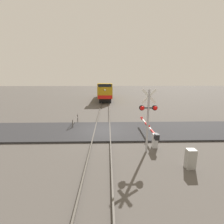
# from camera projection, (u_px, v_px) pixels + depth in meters

# --- Properties ---
(ground_plane) EXTENTS (160.00, 160.00, 0.00)m
(ground_plane) POSITION_uv_depth(u_px,v_px,m) (102.00, 131.00, 14.82)
(ground_plane) COLOR #514C47
(rail_track_left) EXTENTS (0.08, 80.00, 0.15)m
(rail_track_left) POSITION_uv_depth(u_px,v_px,m) (95.00, 131.00, 14.79)
(rail_track_left) COLOR #59544C
(rail_track_left) RESTS_ON ground_plane
(rail_track_right) EXTENTS (0.08, 80.00, 0.15)m
(rail_track_right) POSITION_uv_depth(u_px,v_px,m) (110.00, 131.00, 14.82)
(rail_track_right) COLOR #59544C
(rail_track_right) RESTS_ON ground_plane
(road_surface) EXTENTS (36.00, 5.29, 0.15)m
(road_surface) POSITION_uv_depth(u_px,v_px,m) (102.00, 131.00, 14.80)
(road_surface) COLOR #2D2D30
(road_surface) RESTS_ON ground_plane
(locomotive) EXTENTS (2.80, 14.69, 3.84)m
(locomotive) POSITION_uv_depth(u_px,v_px,m) (105.00, 91.00, 35.75)
(locomotive) COLOR black
(locomotive) RESTS_ON ground_plane
(crossing_signal) EXTENTS (1.18, 0.33, 4.28)m
(crossing_signal) POSITION_uv_depth(u_px,v_px,m) (148.00, 114.00, 10.23)
(crossing_signal) COLOR #ADADB2
(crossing_signal) RESTS_ON ground_plane
(crossing_gate) EXTENTS (0.36, 5.63, 1.16)m
(crossing_gate) POSITION_uv_depth(u_px,v_px,m) (152.00, 134.00, 12.01)
(crossing_gate) COLOR silver
(crossing_gate) RESTS_ON ground_plane
(utility_cabinet) EXTENTS (0.50, 0.42, 1.12)m
(utility_cabinet) POSITION_uv_depth(u_px,v_px,m) (190.00, 159.00, 8.74)
(utility_cabinet) COLOR #999993
(utility_cabinet) RESTS_ON ground_plane
(guard_railing) EXTENTS (0.08, 2.67, 0.95)m
(guard_railing) POSITION_uv_depth(u_px,v_px,m) (75.00, 120.00, 16.61)
(guard_railing) COLOR #4C4742
(guard_railing) RESTS_ON ground_plane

